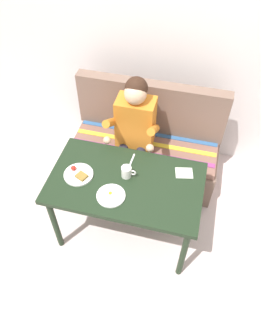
{
  "coord_description": "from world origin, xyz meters",
  "views": [
    {
      "loc": [
        0.43,
        -1.51,
        2.7
      ],
      "look_at": [
        0.0,
        0.15,
        0.72
      ],
      "focal_mm": 34.76,
      "sensor_mm": 36.0,
      "label": 1
    }
  ],
  "objects": [
    {
      "name": "person",
      "position": [
        -0.08,
        0.59,
        0.74
      ],
      "size": [
        0.45,
        0.61,
        1.21
      ],
      "color": "orange",
      "rests_on": "ground"
    },
    {
      "name": "ground_plane",
      "position": [
        0.0,
        0.0,
        0.0
      ],
      "size": [
        8.0,
        8.0,
        0.0
      ],
      "primitive_type": "plane",
      "color": "beige"
    },
    {
      "name": "couch",
      "position": [
        0.0,
        0.76,
        0.33
      ],
      "size": [
        1.44,
        0.56,
        1.0
      ],
      "color": "brown",
      "rests_on": "ground"
    },
    {
      "name": "plate_breakfast",
      "position": [
        -0.37,
        -0.04,
        0.74
      ],
      "size": [
        0.23,
        0.23,
        0.05
      ],
      "color": "white",
      "rests_on": "table"
    },
    {
      "name": "back_wall",
      "position": [
        0.0,
        1.27,
        1.3
      ],
      "size": [
        4.4,
        0.1,
        2.6
      ],
      "primitive_type": "cube",
      "color": "silver",
      "rests_on": "ground"
    },
    {
      "name": "fork",
      "position": [
        -0.01,
        0.21,
        0.73
      ],
      "size": [
        0.02,
        0.17,
        0.0
      ],
      "primitive_type": "cube",
      "rotation": [
        0.0,
        0.0,
        -0.05
      ],
      "color": "silver",
      "rests_on": "table"
    },
    {
      "name": "plate_eggs",
      "position": [
        -0.07,
        -0.17,
        0.74
      ],
      "size": [
        0.22,
        0.22,
        0.04
      ],
      "color": "white",
      "rests_on": "table"
    },
    {
      "name": "coffee_mug",
      "position": [
        -0.01,
        0.06,
        0.78
      ],
      "size": [
        0.12,
        0.08,
        0.1
      ],
      "color": "white",
      "rests_on": "table"
    },
    {
      "name": "table",
      "position": [
        0.0,
        0.0,
        0.65
      ],
      "size": [
        1.2,
        0.7,
        0.73
      ],
      "color": "black",
      "rests_on": "ground"
    },
    {
      "name": "napkin",
      "position": [
        0.43,
        0.19,
        0.73
      ],
      "size": [
        0.15,
        0.13,
        0.01
      ],
      "primitive_type": "cube",
      "rotation": [
        0.0,
        0.0,
        0.22
      ],
      "color": "silver",
      "rests_on": "table"
    }
  ]
}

